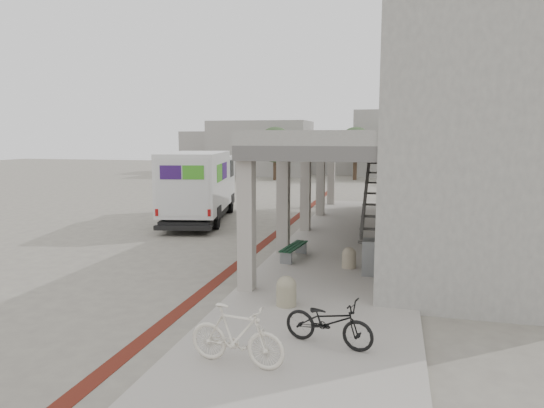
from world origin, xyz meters
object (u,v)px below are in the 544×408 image
(fedex_truck, at_px, (200,184))
(bicycle_black, at_px, (329,322))
(bench, at_px, (294,249))
(utility_cabinet, at_px, (370,257))
(bicycle_cream, at_px, (237,335))

(fedex_truck, distance_m, bicycle_black, 14.57)
(fedex_truck, relative_size, bench, 4.44)
(fedex_truck, xyz_separation_m, bench, (5.74, -6.27, -1.30))
(fedex_truck, distance_m, bench, 8.60)
(utility_cabinet, relative_size, bicycle_cream, 0.57)
(bench, height_order, bicycle_black, bicycle_black)
(bicycle_cream, bearing_deg, fedex_truck, 32.59)
(bench, height_order, utility_cabinet, utility_cabinet)
(bicycle_cream, bearing_deg, bench, 11.91)
(bench, relative_size, utility_cabinet, 1.83)
(fedex_truck, bearing_deg, bench, -59.15)
(bicycle_black, bearing_deg, fedex_truck, 45.32)
(fedex_truck, height_order, bicycle_black, fedex_truck)
(bicycle_black, height_order, bicycle_cream, bicycle_cream)
(bench, distance_m, bicycle_cream, 7.25)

